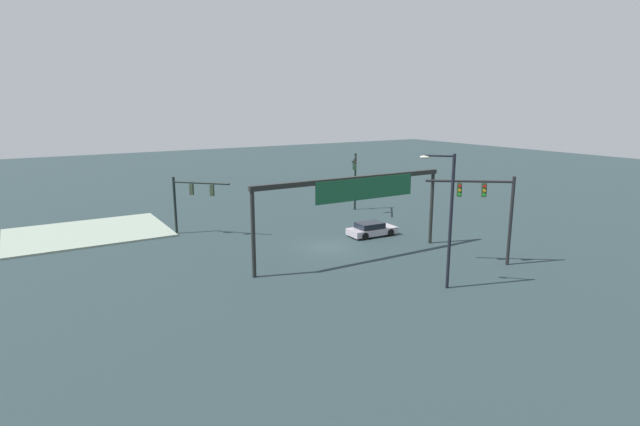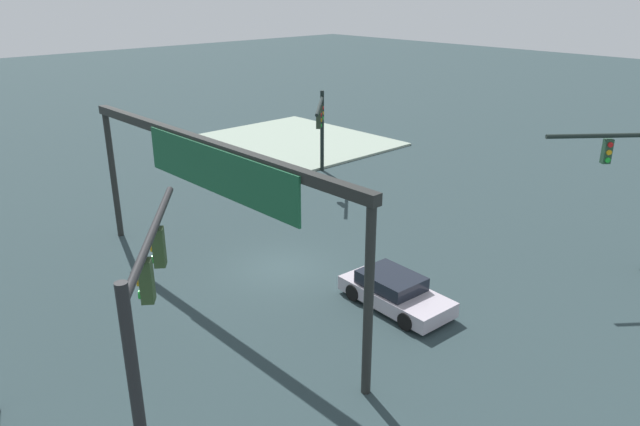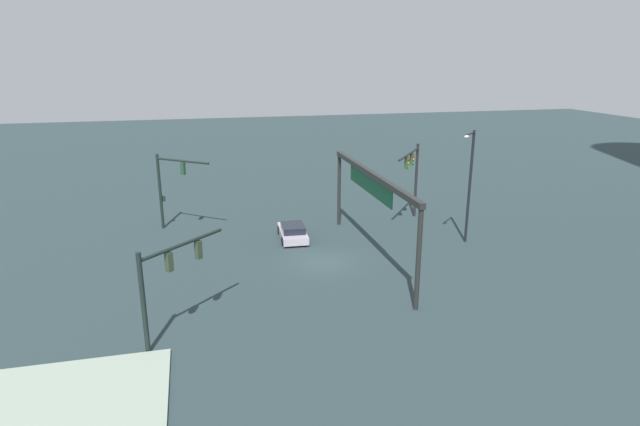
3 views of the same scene
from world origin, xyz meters
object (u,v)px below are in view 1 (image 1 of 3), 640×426
Objects in this scene: traffic_signal_cross_street at (355,174)px; streetlamp_curved_arm at (448,213)px; traffic_signal_opposite_side at (189,195)px; sedan_car_approaching at (371,229)px; traffic_signal_near_corner at (490,203)px.

streetlamp_curved_arm is (8.38, 21.49, 0.82)m from traffic_signal_cross_street.
traffic_signal_cross_street is (-17.90, -0.32, 0.49)m from traffic_signal_opposite_side.
traffic_signal_opposite_side is 17.91m from traffic_signal_cross_street.
streetlamp_curved_arm is 1.92× the size of sedan_car_approaching.
traffic_signal_cross_street is at bearing -59.74° from traffic_signal_near_corner.
traffic_signal_near_corner is at bearing -117.63° from streetlamp_curved_arm.
traffic_signal_near_corner reaches higher than traffic_signal_opposite_side.
traffic_signal_near_corner is 0.76× the size of streetlamp_curved_arm.
sedan_car_approaching is at bearing -41.02° from traffic_signal_near_corner.
traffic_signal_near_corner is at bearing -74.86° from sedan_car_approaching.
traffic_signal_opposite_side reaches higher than sedan_car_approaching.
sedan_car_approaching is at bearing 11.90° from traffic_signal_cross_street.
traffic_signal_cross_street is 10.68m from sedan_car_approaching.
traffic_signal_opposite_side is 0.83× the size of traffic_signal_cross_street.
traffic_signal_near_corner is 11.57m from sedan_car_approaching.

